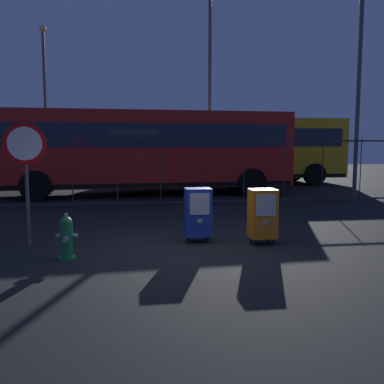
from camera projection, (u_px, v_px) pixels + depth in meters
name	position (u px, v px, depth m)	size (l,w,h in m)	color
ground_plane	(185.00, 252.00, 7.32)	(60.00, 60.00, 0.00)	black
fire_hydrant	(67.00, 238.00, 6.82)	(0.33, 0.31, 0.75)	#1E7238
newspaper_box_primary	(263.00, 213.00, 7.87)	(0.48, 0.42, 1.02)	black
newspaper_box_secondary	(198.00, 212.00, 8.03)	(0.48, 0.42, 1.02)	black
stop_sign	(26.00, 158.00, 7.67)	(0.71, 0.31, 2.23)	#4C4F54
fence_barrier	(160.00, 172.00, 12.78)	(18.03, 0.04, 2.00)	#2D2D33
bus_near	(145.00, 148.00, 15.60)	(10.61, 3.17, 3.00)	red
bus_far	(228.00, 147.00, 19.69)	(10.51, 2.80, 3.00)	gold
street_light_near_left	(359.00, 73.00, 14.67)	(0.32, 0.32, 7.42)	#4C4F54
street_light_near_right	(210.00, 76.00, 18.81)	(0.32, 0.32, 8.54)	#4C4F54
street_light_far_left	(45.00, 93.00, 20.68)	(0.32, 0.32, 7.50)	#4C4F54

